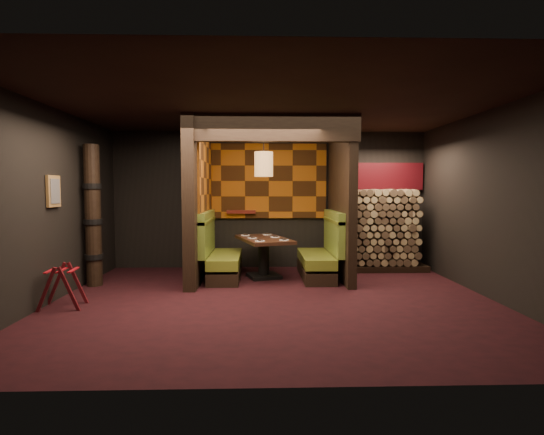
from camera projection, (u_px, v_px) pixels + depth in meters
The scene contains 23 objects.
floor at pixel (275, 302), 6.26m from camera, with size 6.50×5.50×0.02m, color black.
ceiling at pixel (275, 105), 6.07m from camera, with size 6.50×5.50×0.02m, color black.
wall_back at pixel (270, 200), 8.92m from camera, with size 6.50×0.02×2.85m, color black.
wall_front at pixel (287, 217), 3.42m from camera, with size 6.50×0.02×2.85m, color black.
wall_left at pixel (48, 205), 6.07m from camera, with size 0.02×5.50×2.85m, color black.
wall_right at pixel (495, 204), 6.27m from camera, with size 0.02×5.50×2.85m, color black.
partition_left at pixel (198, 201), 7.77m from camera, with size 0.20×2.20×2.85m, color black.
partition_right at pixel (341, 201), 7.90m from camera, with size 0.15×2.10×2.85m, color black.
header_beam at pixel (272, 128), 6.79m from camera, with size 2.85×0.18×0.44m, color black.
tapa_back_panel at pixel (269, 181), 8.84m from camera, with size 2.40×0.06×1.55m, color #A25110.
tapa_side_panel at pixel (206, 178), 7.92m from camera, with size 0.04×1.85×1.45m, color #A25110.
lacquer_shelf at pixel (241, 212), 8.81m from camera, with size 0.60×0.12×0.07m, color #5D1B14.
booth_bench_left at pixel (220, 257), 7.85m from camera, with size 0.68×1.60×1.14m.
booth_bench_right at pixel (321, 256), 7.91m from camera, with size 0.68×1.60×1.14m.
dining_table at pixel (264, 250), 7.89m from camera, with size 1.14×1.57×0.75m.
place_settings at pixel (264, 237), 7.87m from camera, with size 0.89×1.24×0.03m.
pendant_lamp at pixel (264, 164), 7.73m from camera, with size 0.34×0.34×0.97m.
framed_picture at pixel (54, 191), 6.16m from camera, with size 0.05×0.36×0.46m.
luggage_rack at pixel (62, 285), 5.90m from camera, with size 0.63×0.48×0.65m.
totem_column at pixel (93, 217), 7.19m from camera, with size 0.31×0.31×2.40m.
firewood_stack at pixel (383, 230), 8.62m from camera, with size 1.73×0.70×1.64m.
mosaic_header at pixel (379, 176), 8.88m from camera, with size 1.83×0.10×0.56m, color maroon.
bay_front_post at pixel (343, 201), 8.16m from camera, with size 0.08×0.08×2.85m, color black.
Camera 1 is at (-0.22, -6.16, 1.65)m, focal length 28.00 mm.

